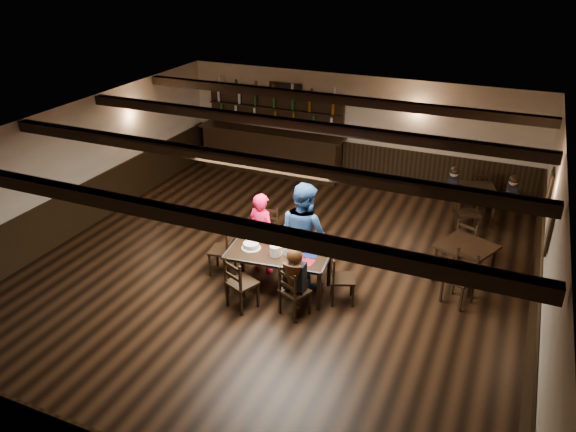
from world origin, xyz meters
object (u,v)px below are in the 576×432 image
at_px(dining_table, 278,256).
at_px(chair_near_left, 238,280).
at_px(bar_counter, 272,145).
at_px(woman_pink, 262,233).
at_px(chair_near_right, 291,289).
at_px(man_blue, 303,233).
at_px(cake, 251,246).

relative_size(dining_table, chair_near_left, 1.96).
bearing_deg(bar_counter, woman_pink, -67.29).
relative_size(dining_table, chair_near_right, 2.07).
height_order(chair_near_right, man_blue, man_blue).
height_order(dining_table, chair_near_right, chair_near_right).
relative_size(dining_table, bar_counter, 0.47).
relative_size(chair_near_left, woman_pink, 0.60).
bearing_deg(dining_table, woman_pink, 138.37).
relative_size(chair_near_right, woman_pink, 0.57).
bearing_deg(man_blue, cake, 59.04).
bearing_deg(man_blue, chair_near_right, 126.63).
distance_m(chair_near_left, cake, 0.79).
bearing_deg(bar_counter, dining_table, -64.14).
xyz_separation_m(woman_pink, man_blue, (0.81, 0.01, 0.17)).
height_order(dining_table, bar_counter, bar_counter).
distance_m(chair_near_right, bar_counter, 6.52).
xyz_separation_m(woman_pink, cake, (0.04, -0.53, 0.01)).
xyz_separation_m(chair_near_left, man_blue, (0.64, 1.28, 0.40)).
height_order(woman_pink, bar_counter, bar_counter).
height_order(dining_table, chair_near_left, chair_near_left).
relative_size(dining_table, cake, 5.46).
xyz_separation_m(man_blue, cake, (-0.77, -0.54, -0.15)).
relative_size(man_blue, bar_counter, 0.48).
relative_size(chair_near_left, cake, 2.79).
bearing_deg(dining_table, chair_near_right, -50.48).
bearing_deg(bar_counter, chair_near_left, -70.34).
xyz_separation_m(chair_near_left, bar_counter, (-2.12, 5.94, 0.17)).
bearing_deg(man_blue, bar_counter, -35.25).
bearing_deg(chair_near_left, dining_table, 64.52).
bearing_deg(woman_pink, dining_table, 152.74).
distance_m(woman_pink, cake, 0.53).
height_order(chair_near_left, woman_pink, woman_pink).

